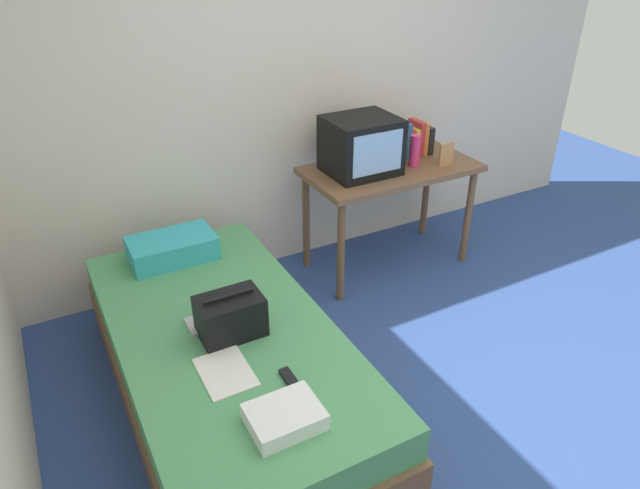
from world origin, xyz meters
TOP-DOWN VIEW (x-y plane):
  - ground_plane at (0.00, 0.00)m, footprint 8.00×8.00m
  - wall_back at (0.00, 2.00)m, footprint 5.20×0.10m
  - bed at (-1.03, 0.75)m, footprint 1.00×2.00m
  - desk at (0.45, 1.53)m, footprint 1.16×0.60m
  - tv at (0.22, 1.55)m, footprint 0.44×0.39m
  - water_bottle at (0.59, 1.47)m, footprint 0.07×0.07m
  - book_row at (0.71, 1.64)m, footprint 0.25×0.16m
  - picture_frame at (0.78, 1.37)m, footprint 0.11×0.02m
  - pillow at (-1.06, 1.50)m, footprint 0.48×0.28m
  - handbag at (-1.01, 0.70)m, footprint 0.30×0.20m
  - magazine at (-1.13, 0.46)m, footprint 0.21×0.29m
  - remote_dark at (-0.91, 0.27)m, footprint 0.04×0.16m
  - remote_silver at (-1.16, 0.82)m, footprint 0.04×0.14m
  - folded_towel at (-1.02, 0.08)m, footprint 0.28×0.22m

SIDE VIEW (x-z plane):
  - ground_plane at x=0.00m, z-range 0.00..0.00m
  - bed at x=-1.03m, z-range 0.00..0.48m
  - magazine at x=-1.13m, z-range 0.48..0.49m
  - remote_dark at x=-0.91m, z-range 0.48..0.51m
  - remote_silver at x=-1.16m, z-range 0.48..0.51m
  - folded_towel at x=-1.02m, z-range 0.48..0.56m
  - pillow at x=-1.06m, z-range 0.48..0.62m
  - handbag at x=-1.01m, z-range 0.47..0.70m
  - desk at x=0.45m, z-range 0.28..1.03m
  - picture_frame at x=0.78m, z-range 0.75..0.91m
  - water_bottle at x=0.59m, z-range 0.75..0.96m
  - book_row at x=0.71m, z-range 0.74..0.98m
  - tv at x=0.22m, z-range 0.75..1.11m
  - wall_back at x=0.00m, z-range 0.00..2.60m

